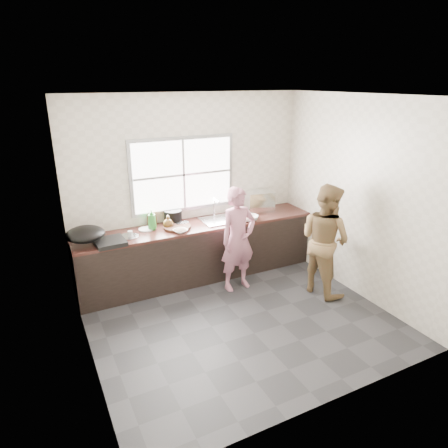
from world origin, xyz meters
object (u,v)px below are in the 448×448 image
bottle_brown_tall (152,219)px  black_pot (173,216)px  woman (238,243)px  glass_jar (130,234)px  plate_food (146,229)px  bottle_green (152,219)px  burner (110,242)px  pot_lid_left (129,236)px  cutting_board (177,227)px  person_side (325,240)px  pot_lid_right (115,239)px  bottle_brown_short (168,222)px  bowl_crabs (250,219)px  bowl_mince (180,231)px  bowl_held (245,219)px  dish_rack (259,201)px  wok (85,234)px

bottle_brown_tall → black_pot: bearing=0.0°
woman → glass_jar: 1.48m
plate_food → bottle_green: size_ratio=0.69×
glass_jar → burner: (-0.29, -0.11, -0.02)m
burner → pot_lid_left: 0.31m
cutting_board → person_side: bearing=-33.3°
pot_lid_right → bottle_brown_short: bearing=6.1°
bowl_crabs → bowl_mince: bearing=180.0°
bowl_held → plate_food: bearing=167.9°
person_side → pot_lid_left: (-2.43, 1.12, 0.08)m
bottle_brown_short → glass_jar: bearing=-168.6°
person_side → black_pot: 2.20m
bottle_brown_short → burner: bearing=-165.4°
bowl_mince → dish_rack: bearing=13.2°
bowl_held → bottle_brown_short: bottle_brown_short is taller
bowl_held → bottle_brown_tall: 1.37m
black_pot → pot_lid_right: size_ratio=1.00×
bowl_crabs → bottle_brown_short: (-1.20, 0.24, 0.06)m
bottle_brown_short → pot_lid_left: 0.60m
dish_rack → bowl_held: bearing=-134.3°
glass_jar → pot_lid_left: glass_jar is taller
person_side → glass_jar: bearing=56.4°
bottle_green → burner: 0.71m
cutting_board → bowl_mince: 0.17m
black_pot → bottle_brown_short: black_pot is taller
bottle_brown_tall → wok: (-0.97, -0.33, 0.05)m
bottle_green → wok: bearing=-169.8°
glass_jar → pot_lid_right: bearing=170.7°
bowl_held → pot_lid_right: bowl_held is taller
burner → pot_lid_left: size_ratio=1.43×
bottle_brown_tall → woman: bearing=-38.3°
black_pot → dish_rack: bearing=-3.7°
bottle_green → pot_lid_left: bearing=-161.8°
bottle_green → bottle_brown_tall: 0.18m
black_pot → bottle_brown_tall: (-0.32, 0.00, 0.01)m
wok → pot_lid_left: bearing=4.6°
pot_lid_right → cutting_board: bearing=0.8°
bowl_crabs → plate_food: (-1.51, 0.32, -0.02)m
plate_food → glass_jar: size_ratio=2.35×
burner → wok: wok is taller
cutting_board → wok: wok is taller
dish_rack → pot_lid_left: bearing=-166.5°
black_pot → bowl_mince: bearing=-97.1°
bowl_crabs → pot_lid_right: 1.98m
plate_food → wok: wok is taller
bottle_brown_tall → burner: (-0.69, -0.42, -0.07)m
person_side → cutting_board: size_ratio=4.02×
person_side → burner: (-2.70, 0.98, 0.10)m
plate_food → burner: size_ratio=0.58×
woman → bowl_mince: (-0.73, 0.34, 0.18)m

